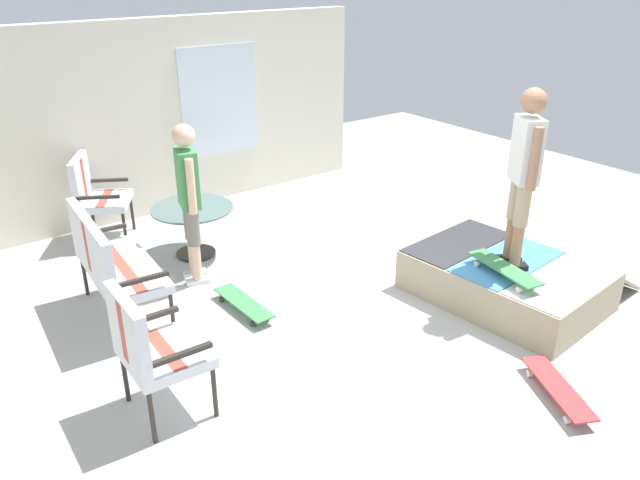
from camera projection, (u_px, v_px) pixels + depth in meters
ground_plane at (380, 322)px, 5.84m from camera, size 12.00×12.00×0.10m
house_facade at (153, 119)px, 7.82m from camera, size 0.23×6.00×2.42m
skate_ramp at (507, 279)px, 6.09m from camera, size 1.89×1.93×0.41m
patio_bench at (108, 258)px, 5.57m from camera, size 1.29×0.64×1.02m
patio_chair_near_house at (93, 191)px, 7.17m from camera, size 0.81×0.79×1.02m
patio_chair_by_wall at (148, 344)px, 4.35m from camera, size 0.64×0.57×1.02m
patio_table at (193, 221)px, 6.89m from camera, size 0.90×0.90×0.57m
person_watching at (189, 193)px, 6.12m from camera, size 0.46×0.31×1.65m
person_skater at (524, 167)px, 5.50m from camera, size 0.42×0.35×1.66m
skateboard_by_bench at (243, 303)px, 5.90m from camera, size 0.80×0.22×0.10m
skateboard_spare at (558, 388)px, 4.74m from camera, size 0.81×0.53×0.10m
skateboard_on_ramp at (505, 269)px, 5.64m from camera, size 0.82×0.34×0.10m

